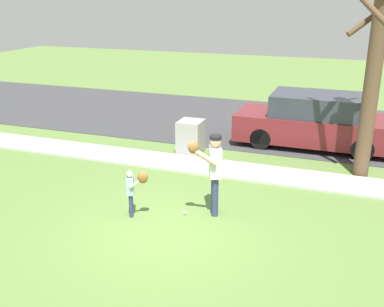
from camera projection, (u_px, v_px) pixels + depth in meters
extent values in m
plane|color=#567538|center=(217.00, 170.00, 12.21)|extent=(48.00, 48.00, 0.00)
cube|color=#B2B2AD|center=(218.00, 168.00, 12.29)|extent=(36.00, 1.20, 0.06)
cube|color=#38383A|center=(257.00, 122.00, 16.73)|extent=(36.00, 6.80, 0.02)
cylinder|color=navy|center=(215.00, 197.00, 9.58)|extent=(0.14, 0.14, 0.88)
cylinder|color=navy|center=(214.00, 193.00, 9.74)|extent=(0.14, 0.14, 0.88)
cube|color=silver|center=(215.00, 162.00, 9.41)|extent=(0.39, 0.48, 0.62)
sphere|color=tan|center=(216.00, 141.00, 9.26)|extent=(0.24, 0.24, 0.24)
cylinder|color=black|center=(216.00, 137.00, 9.23)|extent=(0.25, 0.25, 0.07)
cylinder|color=tan|center=(204.00, 156.00, 9.07)|extent=(0.54, 0.31, 0.42)
ellipsoid|color=brown|center=(193.00, 147.00, 9.00)|extent=(0.26, 0.21, 0.26)
cylinder|color=tan|center=(214.00, 157.00, 9.65)|extent=(0.10, 0.10, 0.59)
cylinder|color=navy|center=(131.00, 204.00, 9.68)|extent=(0.08, 0.08, 0.52)
cylinder|color=navy|center=(131.00, 206.00, 9.58)|extent=(0.08, 0.08, 0.52)
cube|color=#8CADC6|center=(130.00, 186.00, 9.48)|extent=(0.23, 0.28, 0.37)
sphere|color=beige|center=(130.00, 174.00, 9.39)|extent=(0.14, 0.14, 0.14)
cylinder|color=beige|center=(131.00, 182.00, 9.62)|extent=(0.06, 0.06, 0.35)
cylinder|color=beige|center=(137.00, 183.00, 9.30)|extent=(0.32, 0.18, 0.25)
ellipsoid|color=brown|center=(143.00, 177.00, 9.27)|extent=(0.26, 0.21, 0.26)
sphere|color=white|center=(185.00, 213.00, 9.77)|extent=(0.07, 0.07, 0.07)
cube|color=gray|center=(191.00, 137.00, 13.38)|extent=(0.69, 0.74, 0.99)
cylinder|color=brown|center=(373.00, 72.00, 11.02)|extent=(0.39, 0.39, 5.37)
cylinder|color=brown|center=(370.00, 19.00, 11.03)|extent=(1.05, 0.69, 0.86)
cylinder|color=brown|center=(364.00, 0.00, 10.17)|extent=(1.26, 1.12, 1.14)
cube|color=maroon|center=(313.00, 128.00, 13.96)|extent=(4.70, 1.90, 0.80)
cube|color=#2D333D|center=(316.00, 105.00, 13.72)|extent=(2.58, 1.75, 0.65)
cylinder|color=black|center=(363.00, 133.00, 14.33)|extent=(0.64, 0.22, 0.64)
cylinder|color=black|center=(362.00, 149.00, 12.84)|extent=(0.64, 0.22, 0.64)
cylinder|color=black|center=(271.00, 124.00, 15.26)|extent=(0.64, 0.22, 0.64)
cylinder|color=black|center=(261.00, 138.00, 13.77)|extent=(0.64, 0.22, 0.64)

